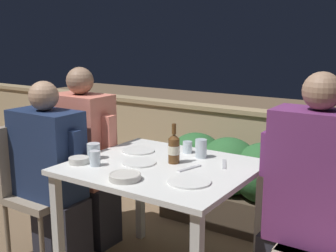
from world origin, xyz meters
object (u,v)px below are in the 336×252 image
Objects in this scene: beer_bottle at (174,148)px; person_purple_stripe at (308,199)px; person_navy_jumper at (52,174)px; person_coral_top at (86,157)px; chair_left_far at (68,166)px; chair_left_near at (33,178)px.

person_purple_stripe is at bearing 7.22° from beer_bottle.
person_coral_top is (-0.00, 0.32, 0.04)m from person_navy_jumper.
person_navy_jumper reaches higher than chair_left_far.
person_coral_top reaches higher than chair_left_far.
chair_left_near is at bearing -166.94° from beer_bottle.
chair_left_near is 3.84× the size of beer_bottle.
person_purple_stripe is (1.56, 0.33, 0.06)m from person_navy_jumper.
person_purple_stripe is at bearing 0.20° from chair_left_far.
chair_left_far is at bearing 89.79° from chair_left_near.
person_purple_stripe is at bearing 10.56° from chair_left_near.
person_coral_top is 0.97× the size of person_purple_stripe.
person_purple_stripe is at bearing 0.22° from person_coral_top.
person_navy_jumper is 0.95× the size of person_coral_top.
person_navy_jumper is (0.20, 0.00, 0.06)m from chair_left_near.
person_coral_top reaches higher than beer_bottle.
chair_left_far is 0.22m from person_coral_top.
beer_bottle is (0.80, -0.09, 0.20)m from person_coral_top.
chair_left_far is at bearing 174.83° from beer_bottle.
person_navy_jumper is at bearing -58.45° from chair_left_far.
person_purple_stripe is at bearing 11.88° from person_navy_jumper.
beer_bottle is (1.00, 0.23, 0.31)m from chair_left_near.
person_purple_stripe reaches higher than chair_left_near.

